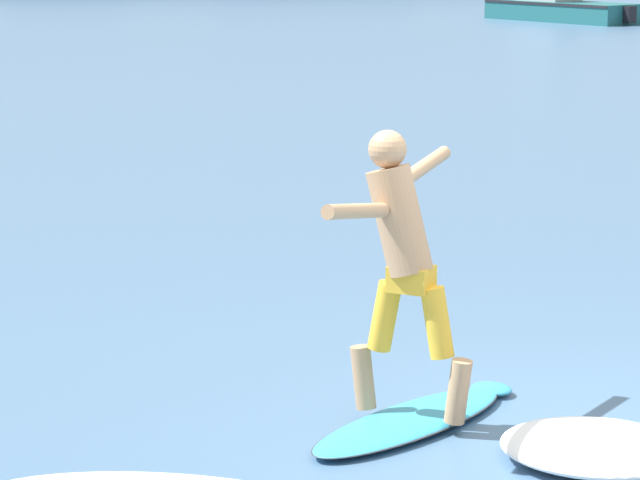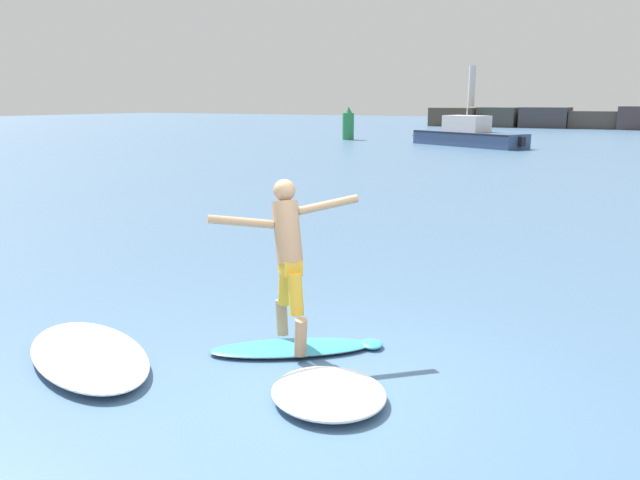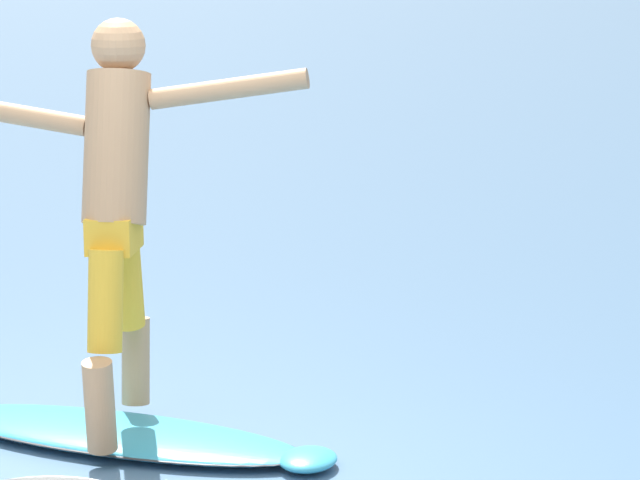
{
  "view_description": "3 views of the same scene",
  "coord_description": "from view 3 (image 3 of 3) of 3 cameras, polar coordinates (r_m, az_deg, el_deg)",
  "views": [
    {
      "loc": [
        -3.28,
        -8.19,
        3.1
      ],
      "look_at": [
        -0.95,
        2.36,
        0.85
      ],
      "focal_mm": 85.0,
      "sensor_mm": 36.0,
      "label": 1
    },
    {
      "loc": [
        2.64,
        -4.87,
        2.69
      ],
      "look_at": [
        -0.92,
        1.49,
        1.06
      ],
      "focal_mm": 35.0,
      "sensor_mm": 36.0,
      "label": 2
    },
    {
      "loc": [
        5.09,
        -2.19,
        2.37
      ],
      "look_at": [
        -0.79,
        1.65,
        0.79
      ],
      "focal_mm": 85.0,
      "sensor_mm": 36.0,
      "label": 3
    }
  ],
  "objects": [
    {
      "name": "surfboard",
      "position": [
        6.87,
        -7.29,
        -7.3
      ],
      "size": [
        1.78,
        1.49,
        0.21
      ],
      "color": "#359EC5",
      "rests_on": "ground"
    },
    {
      "name": "surfer",
      "position": [
        6.66,
        -7.66,
        1.9
      ],
      "size": [
        1.15,
        1.34,
        1.8
      ],
      "color": "tan",
      "rests_on": "surfboard"
    }
  ]
}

